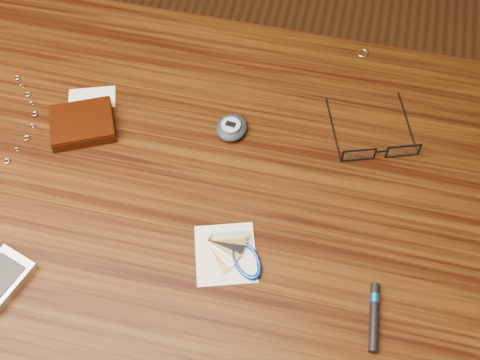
# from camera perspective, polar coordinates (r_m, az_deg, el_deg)

# --- Properties ---
(ground) EXTENTS (3.80, 3.80, 0.00)m
(ground) POSITION_cam_1_polar(r_m,az_deg,el_deg) (1.60, -1.94, -14.58)
(ground) COLOR #472814
(ground) RESTS_ON ground
(desk) EXTENTS (1.00, 0.70, 0.75)m
(desk) POSITION_cam_1_polar(r_m,az_deg,el_deg) (1.00, -3.01, -3.37)
(desk) COLOR #351B08
(desk) RESTS_ON ground
(wallet_and_card) EXTENTS (0.12, 0.15, 0.02)m
(wallet_and_card) POSITION_cam_1_polar(r_m,az_deg,el_deg) (1.00, -14.71, 5.23)
(wallet_and_card) COLOR black
(wallet_and_card) RESTS_ON desk
(eyeglasses) EXTENTS (0.16, 0.16, 0.03)m
(eyeglasses) POSITION_cam_1_polar(r_m,az_deg,el_deg) (0.96, 13.09, 2.84)
(eyeglasses) COLOR black
(eyeglasses) RESTS_ON desk
(gold_ring) EXTENTS (0.02, 0.02, 0.00)m
(gold_ring) POSITION_cam_1_polar(r_m,az_deg,el_deg) (1.10, 11.56, 11.70)
(gold_ring) COLOR #D3C46E
(gold_ring) RESTS_ON desk
(pedometer) EXTENTS (0.05, 0.06, 0.02)m
(pedometer) POSITION_cam_1_polar(r_m,az_deg,el_deg) (0.96, -0.81, 5.01)
(pedometer) COLOR black
(pedometer) RESTS_ON desk
(notepad_keys) EXTENTS (0.12, 0.12, 0.01)m
(notepad_keys) POSITION_cam_1_polar(r_m,az_deg,el_deg) (0.85, -0.42, -7.16)
(notepad_keys) COLOR silver
(notepad_keys) RESTS_ON desk
(black_blue_pen) EXTENTS (0.02, 0.09, 0.01)m
(black_blue_pen) POSITION_cam_1_polar(r_m,az_deg,el_deg) (0.83, 12.61, -12.36)
(black_blue_pen) COLOR black
(black_blue_pen) RESTS_ON desk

